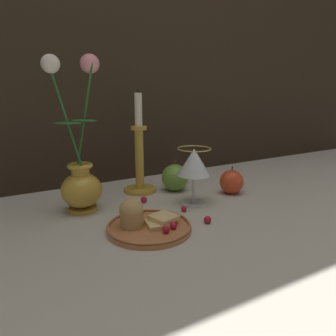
{
  "coord_description": "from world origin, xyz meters",
  "views": [
    {
      "loc": [
        -0.37,
        -0.68,
        0.3
      ],
      "look_at": [
        0.03,
        0.02,
        0.1
      ],
      "focal_mm": 35.0,
      "sensor_mm": 36.0,
      "label": 1
    }
  ],
  "objects_px": {
    "candlestick": "(139,160)",
    "apple_near_glass": "(175,178)",
    "vase": "(81,172)",
    "plate_with_pastries": "(145,223)",
    "apple_beside_vase": "(232,182)",
    "wine_glass": "(194,164)"
  },
  "relations": [
    {
      "from": "plate_with_pastries",
      "to": "candlestick",
      "type": "xyz_separation_m",
      "value": [
        0.11,
        0.25,
        0.08
      ]
    },
    {
      "from": "wine_glass",
      "to": "apple_near_glass",
      "type": "bearing_deg",
      "value": 83.5
    },
    {
      "from": "candlestick",
      "to": "apple_beside_vase",
      "type": "bearing_deg",
      "value": -33.45
    },
    {
      "from": "vase",
      "to": "apple_beside_vase",
      "type": "xyz_separation_m",
      "value": [
        0.41,
        -0.08,
        -0.07
      ]
    },
    {
      "from": "wine_glass",
      "to": "candlestick",
      "type": "bearing_deg",
      "value": 116.34
    },
    {
      "from": "vase",
      "to": "candlestick",
      "type": "height_order",
      "value": "vase"
    },
    {
      "from": "apple_beside_vase",
      "to": "apple_near_glass",
      "type": "distance_m",
      "value": 0.17
    },
    {
      "from": "vase",
      "to": "plate_with_pastries",
      "type": "height_order",
      "value": "vase"
    },
    {
      "from": "wine_glass",
      "to": "apple_near_glass",
      "type": "height_order",
      "value": "wine_glass"
    },
    {
      "from": "candlestick",
      "to": "wine_glass",
      "type": "bearing_deg",
      "value": -63.66
    },
    {
      "from": "vase",
      "to": "apple_near_glass",
      "type": "relative_size",
      "value": 4.12
    },
    {
      "from": "apple_beside_vase",
      "to": "wine_glass",
      "type": "bearing_deg",
      "value": -173.87
    },
    {
      "from": "plate_with_pastries",
      "to": "wine_glass",
      "type": "height_order",
      "value": "wine_glass"
    },
    {
      "from": "plate_with_pastries",
      "to": "apple_near_glass",
      "type": "bearing_deg",
      "value": 46.45
    },
    {
      "from": "plate_with_pastries",
      "to": "apple_beside_vase",
      "type": "relative_size",
      "value": 2.25
    },
    {
      "from": "plate_with_pastries",
      "to": "wine_glass",
      "type": "distance_m",
      "value": 0.23
    },
    {
      "from": "wine_glass",
      "to": "candlestick",
      "type": "height_order",
      "value": "candlestick"
    },
    {
      "from": "vase",
      "to": "candlestick",
      "type": "distance_m",
      "value": 0.2
    },
    {
      "from": "candlestick",
      "to": "apple_near_glass",
      "type": "bearing_deg",
      "value": -25.12
    },
    {
      "from": "apple_beside_vase",
      "to": "apple_near_glass",
      "type": "height_order",
      "value": "apple_near_glass"
    },
    {
      "from": "plate_with_pastries",
      "to": "wine_glass",
      "type": "bearing_deg",
      "value": 26.17
    },
    {
      "from": "plate_with_pastries",
      "to": "apple_near_glass",
      "type": "relative_size",
      "value": 1.99
    }
  ]
}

